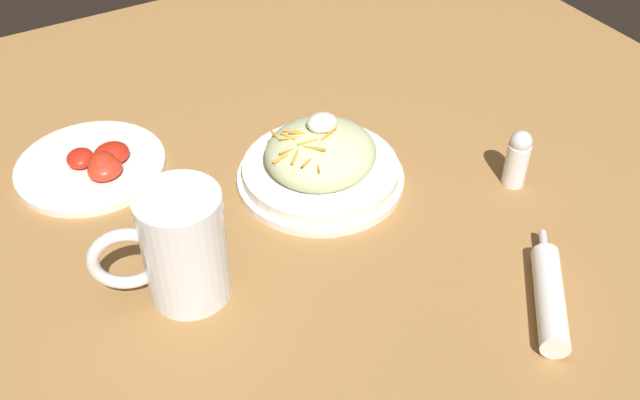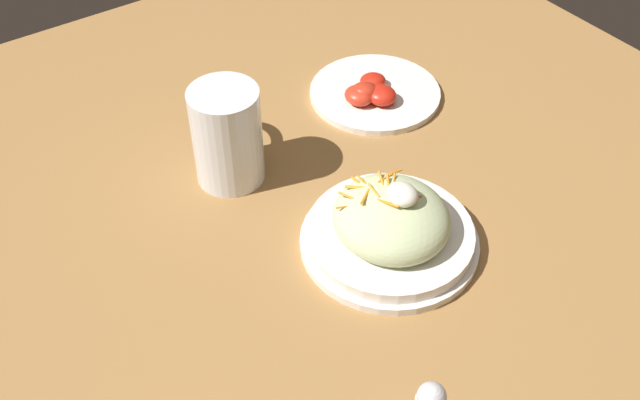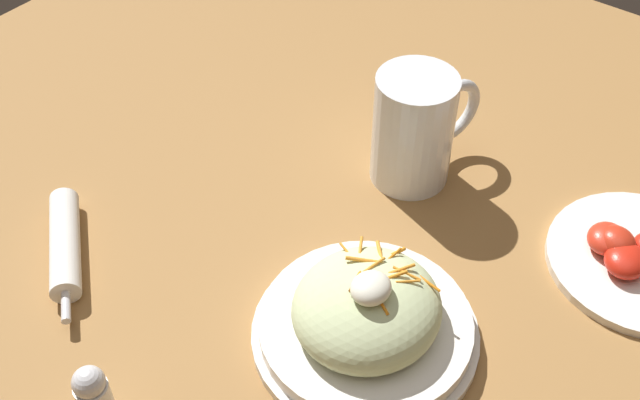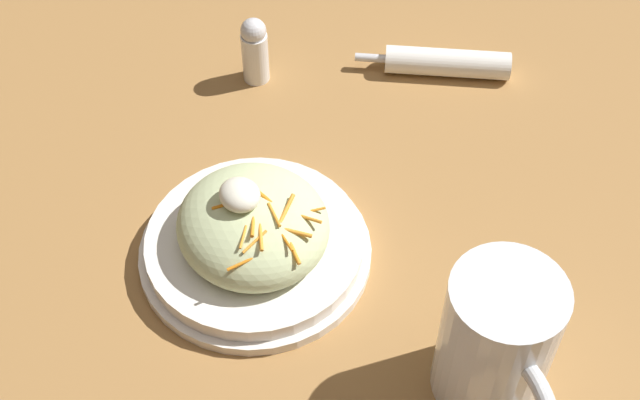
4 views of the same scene
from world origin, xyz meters
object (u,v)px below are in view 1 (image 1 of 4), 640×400
object	(u,v)px
tomato_plate	(94,165)
salt_shaker	(518,158)
beer_mug	(182,251)
napkin_roll	(550,297)
salad_plate	(321,162)

from	to	relation	value
tomato_plate	salt_shaker	distance (m)	0.57
beer_mug	tomato_plate	bearing A→B (deg)	-84.58
napkin_roll	tomato_plate	distance (m)	0.62
napkin_roll	salad_plate	bearing A→B (deg)	-71.37
napkin_roll	tomato_plate	xyz separation A→B (m)	(0.37, -0.50, -0.01)
salad_plate	napkin_roll	distance (m)	0.34
napkin_roll	tomato_plate	bearing A→B (deg)	-53.64
salt_shaker	beer_mug	bearing A→B (deg)	-4.66
napkin_roll	salt_shaker	bearing A→B (deg)	-121.26
tomato_plate	salt_shaker	size ratio (longest dim) A/B	2.45
salad_plate	salt_shaker	bearing A→B (deg)	149.16
salad_plate	tomato_plate	bearing A→B (deg)	-34.23
napkin_roll	tomato_plate	world-z (taller)	tomato_plate
salad_plate	napkin_roll	size ratio (longest dim) A/B	1.47
beer_mug	salt_shaker	xyz separation A→B (m)	(-0.46, 0.04, -0.02)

